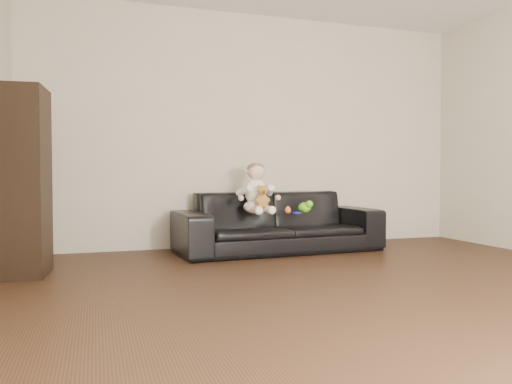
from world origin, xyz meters
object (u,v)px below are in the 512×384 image
object	(u,v)px
toy_blue_disc	(296,212)
cabinet	(22,182)
baby	(256,191)
toy_green	(305,208)
sofa	(278,222)
toy_rattle	(288,210)
teddy_bear	(262,197)

from	to	relation	value
toy_blue_disc	cabinet	bearing A→B (deg)	-171.07
cabinet	baby	size ratio (longest dim) A/B	2.89
cabinet	toy_blue_disc	xyz separation A→B (m)	(2.52, 0.40, -0.33)
baby	toy_green	xyz separation A→B (m)	(0.51, -0.05, -0.17)
sofa	toy_rattle	bearing A→B (deg)	-83.83
toy_rattle	teddy_bear	bearing A→B (deg)	-165.41
sofa	toy_blue_disc	distance (m)	0.24
cabinet	baby	xyz separation A→B (m)	(2.10, 0.44, -0.11)
cabinet	toy_green	bearing A→B (deg)	13.57
teddy_bear	toy_blue_disc	world-z (taller)	teddy_bear
teddy_bear	toy_green	distance (m)	0.52
baby	cabinet	bearing A→B (deg)	-175.91
toy_rattle	baby	bearing A→B (deg)	165.61
sofa	baby	world-z (taller)	baby
toy_rattle	toy_green	bearing A→B (deg)	9.82
toy_green	toy_rattle	xyz separation A→B (m)	(-0.20, -0.03, -0.02)
sofa	teddy_bear	xyz separation A→B (m)	(-0.27, -0.27, 0.27)
cabinet	toy_rattle	distance (m)	2.46
cabinet	teddy_bear	xyz separation A→B (m)	(2.11, 0.28, -0.16)
teddy_bear	toy_green	bearing A→B (deg)	15.63
cabinet	toy_green	distance (m)	2.65
baby	teddy_bear	bearing A→B (deg)	-94.05
teddy_bear	toy_blue_disc	bearing A→B (deg)	18.72
baby	toy_blue_disc	bearing A→B (deg)	-13.50
sofa	cabinet	distance (m)	2.48
cabinet	toy_green	world-z (taller)	cabinet
toy_green	toy_blue_disc	bearing A→B (deg)	178.36
baby	toy_rattle	bearing A→B (deg)	-22.08
toy_green	toy_blue_disc	xyz separation A→B (m)	(-0.09, 0.00, -0.05)
toy_rattle	toy_blue_disc	size ratio (longest dim) A/B	0.59
toy_green	sofa	bearing A→B (deg)	145.17
teddy_bear	toy_blue_disc	size ratio (longest dim) A/B	2.09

